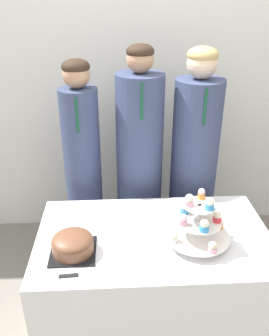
# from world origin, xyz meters

# --- Properties ---
(wall_back) EXTENTS (9.00, 0.06, 2.70)m
(wall_back) POSITION_xyz_m (0.00, 1.56, 1.35)
(wall_back) COLOR silver
(wall_back) RESTS_ON ground_plane
(table) EXTENTS (1.26, 0.75, 0.71)m
(table) POSITION_xyz_m (0.00, 0.37, 0.35)
(table) COLOR white
(table) RESTS_ON ground_plane
(round_cake) EXTENTS (0.23, 0.23, 0.11)m
(round_cake) POSITION_xyz_m (-0.42, 0.25, 0.76)
(round_cake) COLOR black
(round_cake) RESTS_ON table
(cake_knife) EXTENTS (0.30, 0.04, 0.01)m
(cake_knife) POSITION_xyz_m (-0.37, 0.09, 0.71)
(cake_knife) COLOR silver
(cake_knife) RESTS_ON table
(cupcake_stand) EXTENTS (0.34, 0.34, 0.29)m
(cupcake_stand) POSITION_xyz_m (0.21, 0.29, 0.84)
(cupcake_stand) COLOR silver
(cupcake_stand) RESTS_ON table
(student_0) EXTENTS (0.25, 0.25, 1.53)m
(student_0) POSITION_xyz_m (-0.42, 1.01, 0.74)
(student_0) COLOR #384266
(student_0) RESTS_ON ground_plane
(student_1) EXTENTS (0.31, 0.32, 1.61)m
(student_1) POSITION_xyz_m (-0.03, 1.01, 0.76)
(student_1) COLOR #384266
(student_1) RESTS_ON ground_plane
(student_2) EXTENTS (0.32, 0.32, 1.59)m
(student_2) POSITION_xyz_m (0.34, 1.01, 0.75)
(student_2) COLOR #384266
(student_2) RESTS_ON ground_plane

